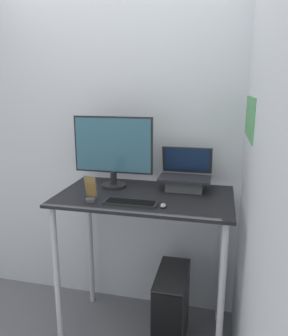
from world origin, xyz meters
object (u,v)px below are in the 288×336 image
at_px(cell_phone, 91,192).
at_px(computer_tower, 171,308).
at_px(laptop, 185,179).
at_px(keyboard, 131,203).
at_px(mouse, 163,205).
at_px(monitor, 113,151).

xyz_separation_m(cell_phone, computer_tower, (0.49, 0.18, -0.87)).
distance_m(laptop, keyboard, 0.47).
bearing_deg(keyboard, mouse, -2.88).
bearing_deg(cell_phone, laptop, 34.41).
relative_size(monitor, cell_phone, 3.42).
relative_size(monitor, mouse, 10.47).
xyz_separation_m(laptop, cell_phone, (-0.54, -0.37, -0.02)).
xyz_separation_m(laptop, computer_tower, (-0.05, -0.19, -0.89)).
relative_size(laptop, keyboard, 1.08).
bearing_deg(cell_phone, mouse, -0.48).
height_order(monitor, keyboard, monitor).
xyz_separation_m(mouse, cell_phone, (-0.45, 0.00, 0.05)).
relative_size(mouse, cell_phone, 0.33).
xyz_separation_m(monitor, mouse, (0.41, -0.32, -0.25)).
height_order(mouse, computer_tower, mouse).
distance_m(laptop, cell_phone, 0.65).
bearing_deg(cell_phone, keyboard, 1.44).
distance_m(keyboard, computer_tower, 0.87).
distance_m(mouse, cell_phone, 0.45).
bearing_deg(computer_tower, laptop, 75.58).
relative_size(monitor, computer_tower, 1.04).
distance_m(keyboard, cell_phone, 0.26).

